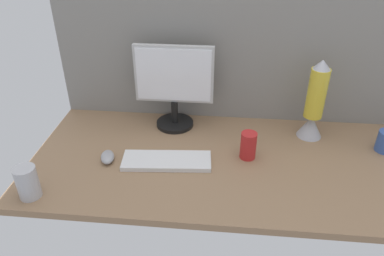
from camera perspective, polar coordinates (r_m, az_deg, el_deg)
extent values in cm
cube|color=#8C6B4C|center=(159.98, 7.84, -5.04)|extent=(180.00, 80.00, 3.00)
cube|color=gray|center=(177.10, 8.42, 11.35)|extent=(180.00, 5.00, 66.05)
cylinder|color=black|center=(180.40, -2.67, 0.75)|extent=(18.00, 18.00, 1.80)
cylinder|color=black|center=(177.23, -2.72, 2.53)|extent=(3.20, 3.20, 11.00)
cube|color=#B7B7B7|center=(169.75, -2.83, 8.37)|extent=(36.65, 2.40, 27.32)
cube|color=white|center=(168.47, -2.90, 8.18)|extent=(34.25, 0.60, 24.92)
cube|color=silver|center=(154.52, -3.96, -5.11)|extent=(37.91, 15.89, 2.00)
ellipsoid|color=#99999E|center=(159.22, -13.01, -4.42)|extent=(7.92, 10.73, 3.40)
cylinder|color=#B2B2B7|center=(147.49, -24.22, -7.72)|extent=(8.01, 8.01, 12.78)
cylinder|color=red|center=(156.45, 8.75, -2.70)|extent=(6.76, 6.76, 11.99)
cone|color=#A5A5AD|center=(178.34, 17.93, 0.32)|extent=(11.45, 11.45, 10.41)
cylinder|color=gold|center=(170.79, 18.83, 5.11)|extent=(8.32, 8.32, 22.89)
cone|color=#A5A5AD|center=(165.64, 19.63, 9.29)|extent=(7.49, 7.49, 4.16)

